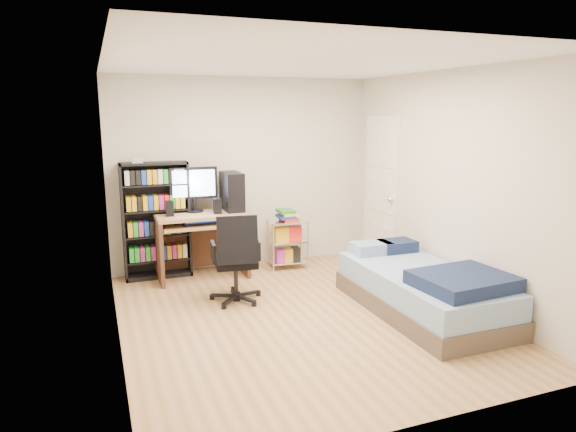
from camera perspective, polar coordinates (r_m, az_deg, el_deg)
name	(u,v)px	position (r m, az deg, el deg)	size (l,w,h in m)	color
room	(300,196)	(5.00, 1.40, 2.28)	(3.58, 4.08, 2.58)	tan
media_shelf	(156,219)	(6.57, -14.44, -0.34)	(0.82, 0.27, 1.51)	black
computer_desk	(209,218)	(6.52, -8.80, -0.19)	(1.10, 0.64, 1.38)	#A38354
office_chair	(236,274)	(5.65, -5.77, -6.44)	(0.66, 0.66, 0.99)	black
wire_cart	(287,230)	(6.80, -0.06, -1.55)	(0.52, 0.40, 0.79)	white
bed	(423,289)	(5.53, 14.82, -7.88)	(1.00, 1.99, 0.57)	brown
door	(381,192)	(7.00, 10.33, 2.66)	(0.12, 0.80, 2.00)	silver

